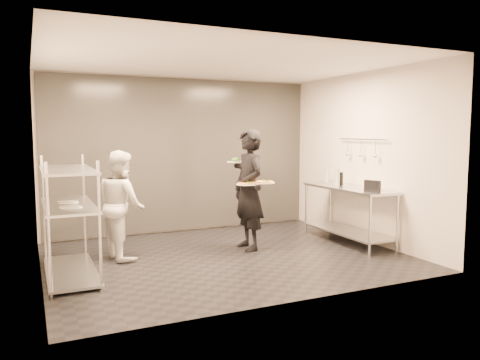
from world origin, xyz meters
name	(u,v)px	position (x,y,z in m)	size (l,w,h in m)	color
room_shell	(199,157)	(0.00, 1.18, 1.40)	(5.00, 4.00, 2.80)	black
pass_rack	(69,216)	(-2.15, 0.00, 0.77)	(0.60, 1.60, 1.50)	silver
prep_counter	(348,205)	(2.18, 0.00, 0.63)	(0.60, 1.80, 0.92)	silver
utensil_rail	(362,149)	(2.43, 0.00, 1.55)	(0.07, 1.20, 0.31)	silver
waiter	(249,190)	(0.49, 0.27, 0.93)	(0.68, 0.44, 1.86)	black
chef	(121,204)	(-1.39, 0.57, 0.78)	(0.76, 0.59, 1.56)	silver
pizza_plate_near	(247,184)	(0.39, 0.11, 1.05)	(0.34, 0.34, 0.05)	white
pizza_plate_far	(265,182)	(0.68, 0.09, 1.06)	(0.31, 0.31, 0.05)	white
salad_plate	(236,161)	(0.38, 0.52, 1.37)	(0.27, 0.27, 0.07)	white
pos_monitor	(372,186)	(2.06, -0.72, 1.01)	(0.05, 0.26, 0.18)	black
bottle_green	(337,177)	(2.16, 0.27, 1.06)	(0.08, 0.08, 0.28)	gray
bottle_clear	(327,176)	(2.32, 0.80, 1.02)	(0.06, 0.06, 0.21)	gray
bottle_dark	(341,179)	(2.25, 0.29, 1.03)	(0.06, 0.06, 0.22)	black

